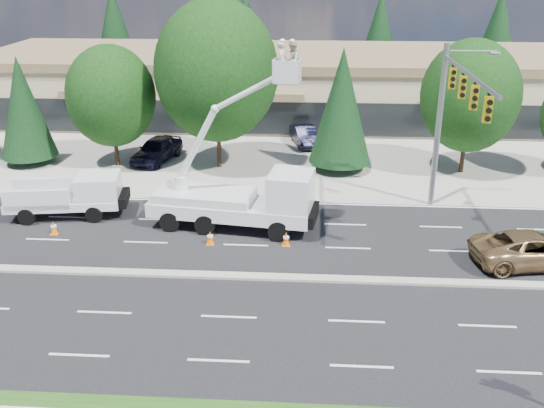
# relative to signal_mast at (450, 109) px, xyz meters

# --- Properties ---
(ground) EXTENTS (140.00, 140.00, 0.00)m
(ground) POSITION_rel_signal_mast_xyz_m (-10.03, -7.04, -6.06)
(ground) COLOR black
(ground) RESTS_ON ground
(concrete_apron) EXTENTS (140.00, 22.00, 0.01)m
(concrete_apron) POSITION_rel_signal_mast_xyz_m (-10.03, 12.96, -6.05)
(concrete_apron) COLOR gray
(concrete_apron) RESTS_ON ground
(road_median) EXTENTS (120.00, 0.55, 0.12)m
(road_median) POSITION_rel_signal_mast_xyz_m (-10.03, -7.04, -6.00)
(road_median) COLOR gray
(road_median) RESTS_ON ground
(strip_mall) EXTENTS (50.40, 15.40, 5.50)m
(strip_mall) POSITION_rel_signal_mast_xyz_m (-10.03, 22.93, -3.23)
(strip_mall) COLOR #C5AE87
(strip_mall) RESTS_ON ground
(tree_front_b) EXTENTS (3.68, 3.68, 7.25)m
(tree_front_b) POSITION_rel_signal_mast_xyz_m (-26.03, 7.96, -2.17)
(tree_front_b) COLOR #332114
(tree_front_b) RESTS_ON ground
(tree_front_c) EXTENTS (5.80, 5.80, 8.04)m
(tree_front_c) POSITION_rel_signal_mast_xyz_m (-20.03, 7.96, -1.35)
(tree_front_c) COLOR #332114
(tree_front_c) RESTS_ON ground
(tree_front_d) EXTENTS (7.89, 7.89, 10.95)m
(tree_front_d) POSITION_rel_signal_mast_xyz_m (-13.03, 7.96, 0.35)
(tree_front_d) COLOR #332114
(tree_front_d) RESTS_ON ground
(tree_front_e) EXTENTS (4.05, 4.05, 7.98)m
(tree_front_e) POSITION_rel_signal_mast_xyz_m (-5.03, 7.96, -1.78)
(tree_front_e) COLOR #332114
(tree_front_e) RESTS_ON ground
(tree_front_f) EXTENTS (6.19, 6.19, 8.59)m
(tree_front_f) POSITION_rel_signal_mast_xyz_m (2.97, 7.96, -1.03)
(tree_front_f) COLOR #332114
(tree_front_f) RESTS_ON ground
(tree_back_a) EXTENTS (5.32, 5.32, 10.48)m
(tree_back_a) POSITION_rel_signal_mast_xyz_m (-28.03, 34.96, -0.43)
(tree_back_a) COLOR #332114
(tree_back_a) RESTS_ON ground
(tree_back_b) EXTENTS (5.16, 5.16, 10.18)m
(tree_back_b) POSITION_rel_signal_mast_xyz_m (-14.03, 34.96, -0.60)
(tree_back_b) COLOR #332114
(tree_back_b) RESTS_ON ground
(tree_back_c) EXTENTS (5.08, 5.08, 10.01)m
(tree_back_c) POSITION_rel_signal_mast_xyz_m (-0.03, 34.96, -0.69)
(tree_back_c) COLOR #332114
(tree_back_c) RESTS_ON ground
(tree_back_d) EXTENTS (5.26, 5.26, 10.36)m
(tree_back_d) POSITION_rel_signal_mast_xyz_m (11.97, 34.96, -0.50)
(tree_back_d) COLOR #332114
(tree_back_d) RESTS_ON ground
(signal_mast) EXTENTS (2.76, 10.16, 9.00)m
(signal_mast) POSITION_rel_signal_mast_xyz_m (0.00, 0.00, 0.00)
(signal_mast) COLOR gray
(signal_mast) RESTS_ON ground
(utility_pickup) EXTENTS (6.25, 3.08, 2.29)m
(utility_pickup) POSITION_rel_signal_mast_xyz_m (-19.75, -0.78, -5.11)
(utility_pickup) COLOR white
(utility_pickup) RESTS_ON ground
(bucket_truck) EXTENTS (8.88, 3.68, 9.67)m
(bucket_truck) POSITION_rel_signal_mast_xyz_m (-10.13, -1.83, -3.96)
(bucket_truck) COLOR white
(bucket_truck) RESTS_ON ground
(traffic_cone_a) EXTENTS (0.40, 0.40, 0.70)m
(traffic_cone_a) POSITION_rel_signal_mast_xyz_m (-19.93, -3.16, -5.72)
(traffic_cone_a) COLOR orange
(traffic_cone_a) RESTS_ON ground
(traffic_cone_b) EXTENTS (0.40, 0.40, 0.70)m
(traffic_cone_b) POSITION_rel_signal_mast_xyz_m (-11.78, -3.83, -5.72)
(traffic_cone_b) COLOR orange
(traffic_cone_b) RESTS_ON ground
(traffic_cone_c) EXTENTS (0.40, 0.40, 0.70)m
(traffic_cone_c) POSITION_rel_signal_mast_xyz_m (-8.05, -3.71, -5.72)
(traffic_cone_c) COLOR orange
(traffic_cone_c) RESTS_ON ground
(minivan) EXTENTS (5.90, 3.43, 1.54)m
(minivan) POSITION_rel_signal_mast_xyz_m (3.29, -4.94, -5.28)
(minivan) COLOR olive
(minivan) RESTS_ON ground
(parked_car_west) EXTENTS (3.13, 5.22, 1.66)m
(parked_car_west) POSITION_rel_signal_mast_xyz_m (-17.52, 8.96, -5.22)
(parked_car_west) COLOR black
(parked_car_west) RESTS_ON ground
(parked_car_east) EXTENTS (2.48, 4.50, 1.40)m
(parked_car_east) POSITION_rel_signal_mast_xyz_m (-7.40, 13.48, -5.35)
(parked_car_east) COLOR black
(parked_car_east) RESTS_ON ground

